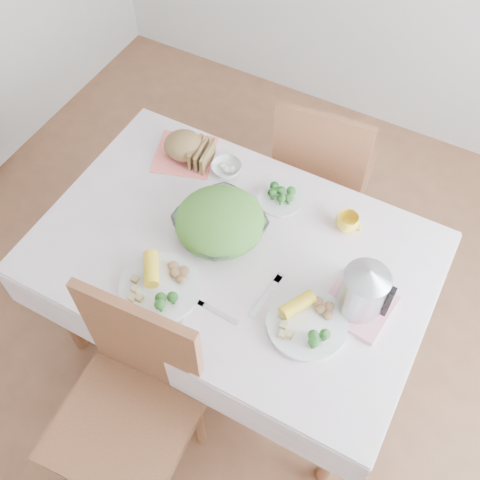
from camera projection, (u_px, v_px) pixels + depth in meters
The scene contains 18 objects.
floor at pixel (235, 336), 2.78m from camera, with size 3.60×3.60×0.00m, color brown.
dining_table at pixel (234, 299), 2.47m from camera, with size 1.40×0.90×0.75m, color brown.
tablecloth at pixel (233, 251), 2.16m from camera, with size 1.50×1.00×0.01m, color white.
chair_near at pixel (126, 429), 2.06m from camera, with size 0.47×0.47×1.05m, color brown.
chair_far at pixel (325, 168), 2.79m from camera, with size 0.44×0.44×0.99m, color brown.
salad_bowl at pixel (220, 225), 2.17m from camera, with size 0.33×0.33×0.08m, color white.
dinner_plate_left at pixel (160, 288), 2.04m from camera, with size 0.30×0.30×0.03m, color white.
dinner_plate_right at pixel (307, 324), 1.96m from camera, with size 0.29×0.29×0.02m, color white.
broccoli_plate at pixel (281, 198), 2.29m from camera, with size 0.20×0.20×0.02m, color beige.
napkin at pixel (185, 154), 2.44m from camera, with size 0.25×0.25×0.00m, color #FF7166.
bread_loaf at pixel (184, 145), 2.39m from camera, with size 0.17×0.16×0.10m, color brown.
fruit_bowl at pixel (227, 168), 2.36m from camera, with size 0.13×0.13×0.04m, color white.
yellow_mug at pixel (347, 222), 2.18m from camera, with size 0.09×0.09×0.07m, color yellow.
pink_tray at pixel (358, 305), 2.01m from camera, with size 0.22×0.22×0.02m, color pink.
electric_kettle at pixel (364, 289), 1.91m from camera, with size 0.16×0.16×0.23m, color #B2B5BA.
fork_left at pixel (184, 303), 2.02m from camera, with size 0.02×0.20×0.00m, color silver.
fork_right at pixel (266, 296), 2.03m from camera, with size 0.02×0.21×0.00m, color silver.
knife at pixel (217, 312), 2.00m from camera, with size 0.02×0.17×0.00m, color silver.
Camera 1 is at (0.59, -1.04, 2.55)m, focal length 42.00 mm.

